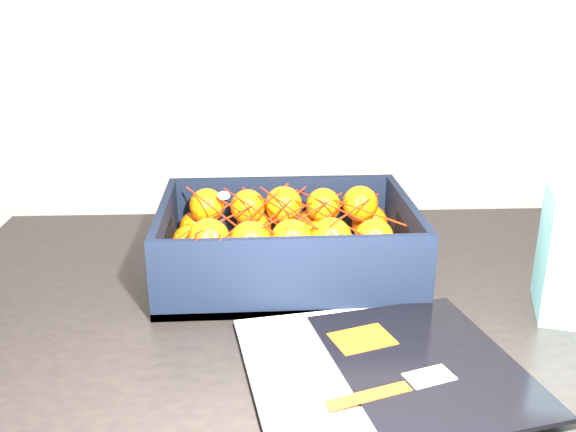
{
  "coord_description": "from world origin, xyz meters",
  "views": [
    {
      "loc": [
        -0.02,
        -0.66,
        1.19
      ],
      "look_at": [
        0.04,
        0.24,
        0.86
      ],
      "focal_mm": 39.45,
      "sensor_mm": 36.0,
      "label": 1
    }
  ],
  "objects": [
    {
      "name": "mesh_net",
      "position": [
        0.03,
        0.27,
        0.86
      ],
      "size": [
        0.33,
        0.27,
        0.09
      ],
      "color": "red",
      "rests_on": "clementine_heap"
    },
    {
      "name": "retail_carton",
      "position": [
        0.43,
        0.12,
        0.84
      ],
      "size": [
        0.11,
        0.14,
        0.18
      ],
      "primitive_type": "cube",
      "rotation": [
        0.0,
        0.0,
        -0.32
      ],
      "color": "silver",
      "rests_on": "table"
    },
    {
      "name": "table",
      "position": [
        0.09,
        0.17,
        0.65
      ],
      "size": [
        1.21,
        0.82,
        0.75
      ],
      "color": "black",
      "rests_on": "ground"
    },
    {
      "name": "magazine_stack",
      "position": [
        0.13,
        -0.02,
        0.76
      ],
      "size": [
        0.36,
        0.32,
        0.02
      ],
      "color": "silver",
      "rests_on": "table"
    },
    {
      "name": "produce_crate",
      "position": [
        0.04,
        0.27,
        0.79
      ],
      "size": [
        0.4,
        0.3,
        0.12
      ],
      "color": "olive",
      "rests_on": "table"
    },
    {
      "name": "clementine_heap",
      "position": [
        0.04,
        0.27,
        0.81
      ],
      "size": [
        0.38,
        0.28,
        0.11
      ],
      "color": "#F15805",
      "rests_on": "produce_crate"
    }
  ]
}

